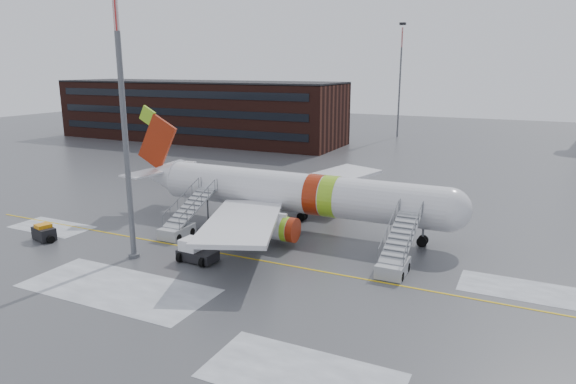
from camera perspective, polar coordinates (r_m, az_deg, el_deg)
The scene contains 9 objects.
ground at distance 42.70m, azimuth -3.06°, elevation -7.06°, with size 260.00×260.00×0.00m, color #494C4F.
airliner at distance 49.23m, azimuth 0.01°, elevation -0.05°, with size 35.03×32.97×11.18m.
airstair_fwd at distance 40.09m, azimuth 11.88°, elevation -7.14°, with size 2.05×7.70×3.48m.
airstair_aft at distance 48.42m, azimuth -11.73°, elevation -3.46°, with size 2.05×7.70×3.48m.
pushback_tug at distance 41.93m, azimuth -10.23°, elevation -6.51°, with size 3.21×2.48×1.79m.
baggage_tractor at distance 51.05m, azimuth -25.48°, elevation -4.16°, with size 3.02×1.88×1.49m.
light_mast_near at distance 41.61m, azimuth -17.82°, elevation 8.33°, with size 1.20×1.20×22.41m.
terminal_building at distance 110.91m, azimuth -10.01°, elevation 8.91°, with size 62.00×16.11×12.30m.
light_mast_far_n at distance 116.22m, azimuth 12.37°, elevation 12.79°, with size 1.20×1.20×24.25m.
Camera 1 is at (19.29, -34.96, 15.15)m, focal length 32.00 mm.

